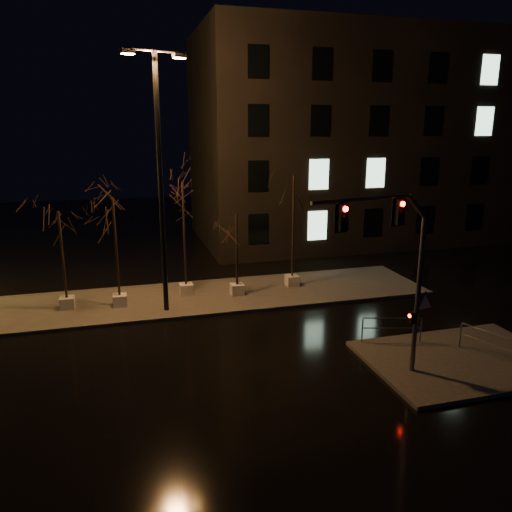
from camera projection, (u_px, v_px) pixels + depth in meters
name	position (u px, v px, depth m)	size (l,w,h in m)	color
ground	(243.00, 346.00, 19.80)	(90.00, 90.00, 0.00)	black
median	(214.00, 296.00, 25.38)	(22.00, 5.00, 0.15)	#41403A
sidewalk_corner	(462.00, 360.00, 18.44)	(7.00, 5.00, 0.15)	#41403A
building	(362.00, 139.00, 38.31)	(25.00, 12.00, 15.00)	black
tree_0	(60.00, 233.00, 22.57)	(1.80, 1.80, 4.75)	silver
tree_1	(114.00, 223.00, 22.81)	(1.80, 1.80, 5.32)	silver
tree_2	(183.00, 208.00, 24.34)	(1.80, 1.80, 5.87)	silver
tree_3	(237.00, 233.00, 24.62)	(1.80, 1.80, 4.24)	silver
tree_4	(294.00, 201.00, 25.71)	(1.80, 1.80, 6.03)	silver
traffic_signal_mast	(398.00, 261.00, 16.04)	(5.05, 1.02, 6.25)	#525559
streetlight_main	(160.00, 168.00, 21.65)	(2.78, 1.20, 11.37)	black
guard_rail_a	(392.00, 326.00, 19.66)	(2.28, 0.68, 1.02)	#525559
guard_rail_b	(487.00, 340.00, 18.36)	(0.76, 2.04, 1.02)	#525559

